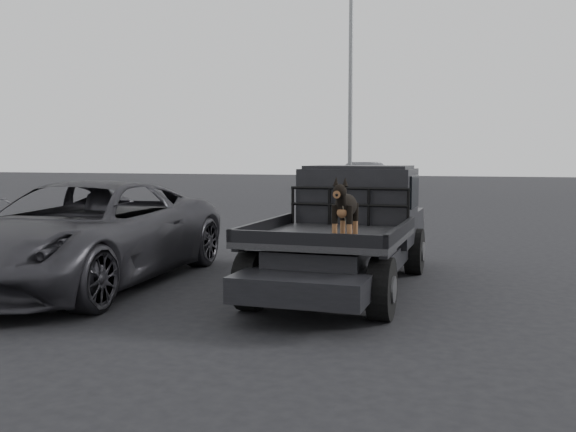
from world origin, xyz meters
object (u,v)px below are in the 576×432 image
(flatbed_ute, at_px, (345,257))
(dog, at_px, (346,211))
(distant_car_a, at_px, (368,176))
(floodlight_near, at_px, (351,16))
(parked_suv, at_px, (83,233))

(flatbed_ute, height_order, dog, dog)
(flatbed_ute, xyz_separation_m, distant_car_a, (-5.17, 28.45, 0.36))
(flatbed_ute, relative_size, dog, 7.30)
(flatbed_ute, distance_m, floodlight_near, 19.44)
(dog, xyz_separation_m, distant_car_a, (-5.53, 30.04, -0.47))
(dog, relative_size, distant_car_a, 0.15)
(parked_suv, bearing_deg, flatbed_ute, 10.18)
(parked_suv, distance_m, floodlight_near, 19.81)
(flatbed_ute, distance_m, dog, 1.83)
(distant_car_a, relative_size, floodlight_near, 0.35)
(floodlight_near, bearing_deg, parked_suv, -90.07)
(distant_car_a, bearing_deg, floodlight_near, -115.65)
(parked_suv, height_order, floodlight_near, floodlight_near)
(flatbed_ute, distance_m, parked_suv, 3.99)
(parked_suv, relative_size, distant_car_a, 1.14)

